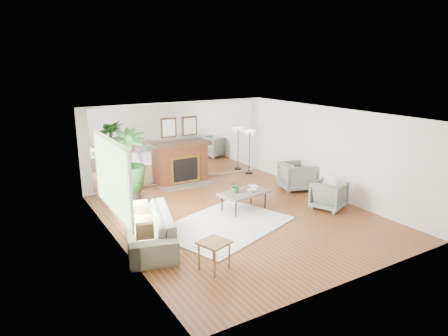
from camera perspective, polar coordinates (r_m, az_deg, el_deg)
ground at (r=9.89m, az=2.26°, el=-6.90°), size 7.00×7.00×0.00m
wall_left at (r=8.31m, az=-15.22°, el=-2.59°), size 0.02×7.00×2.50m
wall_right at (r=11.37m, az=15.06°, el=2.09°), size 0.02×7.00×2.50m
wall_back at (r=12.49m, az=-6.46°, el=3.63°), size 6.00×0.02×2.50m
mirror_panel at (r=12.47m, az=-6.42°, el=3.62°), size 5.40×0.04×2.40m
window_panel at (r=8.66m, az=-15.81°, el=-1.23°), size 0.04×2.40×1.50m
fireplace at (r=12.42m, az=-5.94°, el=0.78°), size 1.85×0.83×2.05m
area_rug at (r=9.33m, az=0.09°, el=-8.18°), size 3.42×2.92×0.03m
coffee_table at (r=10.14m, az=2.87°, el=-3.63°), size 1.34×0.93×0.49m
sofa at (r=8.52m, az=-10.74°, el=-8.38°), size 1.50×2.50×0.69m
armchair_back at (r=11.97m, az=10.28°, el=-1.16°), size 1.13×1.11×0.82m
armchair_front at (r=10.63m, az=14.75°, el=-3.77°), size 1.01×1.00×0.72m
side_table at (r=7.31m, az=-1.42°, el=-11.10°), size 0.62×0.62×0.56m
potted_ficus at (r=11.01m, az=-13.52°, el=0.70°), size 1.22×1.22×1.96m
floor_lamp at (r=13.31m, az=3.67°, el=4.48°), size 0.48×0.27×1.49m
tabletop_plant at (r=10.01m, az=1.68°, el=-2.61°), size 0.31×0.27×0.33m
fruit_bowl at (r=10.13m, az=3.93°, el=-3.24°), size 0.27×0.27×0.06m
book at (r=10.51m, az=3.76°, el=-2.67°), size 0.23×0.30×0.02m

